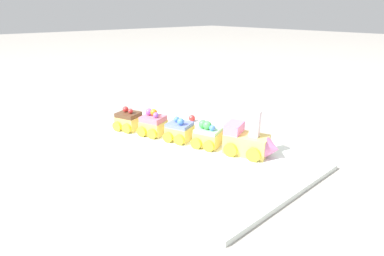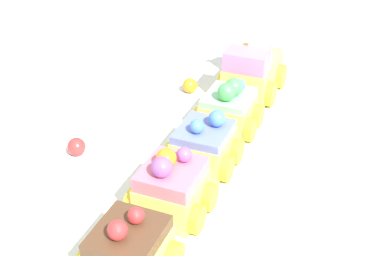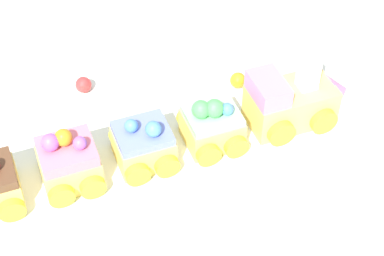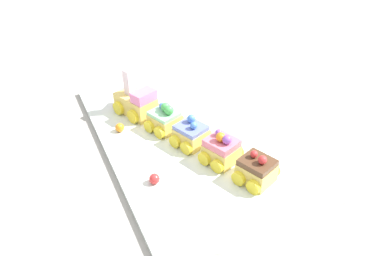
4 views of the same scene
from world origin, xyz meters
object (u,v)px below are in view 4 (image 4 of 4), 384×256
object	(u,v)px
cake_car_strawberry	(221,150)
gumball_orange	(120,128)
cake_train_locomotive	(134,101)
cake_car_blueberry	(191,135)
gumball_red	(154,179)
cake_car_mint	(165,120)
cake_car_chocolate	(257,170)

from	to	relation	value
cake_car_strawberry	gumball_orange	size ratio (longest dim) A/B	4.47
cake_train_locomotive	cake_car_blueberry	distance (m)	0.19
cake_train_locomotive	cake_car_blueberry	xyz separation A→B (m)	(-0.18, -0.07, -0.01)
gumball_red	cake_car_blueberry	bearing A→B (deg)	-54.06
cake_train_locomotive	gumball_red	distance (m)	0.27
cake_car_mint	gumball_red	world-z (taller)	cake_car_mint
gumball_orange	cake_train_locomotive	bearing A→B (deg)	-40.26
cake_car_mint	gumball_orange	bearing A→B (deg)	48.93
cake_car_mint	gumball_red	distance (m)	0.18
gumball_red	gumball_orange	size ratio (longest dim) A/B	1.01
cake_car_strawberry	gumball_red	distance (m)	0.15
cake_car_blueberry	cake_car_chocolate	size ratio (longest dim) A/B	1.00
cake_car_strawberry	gumball_orange	distance (m)	0.25
cake_car_strawberry	cake_car_chocolate	world-z (taller)	cake_car_strawberry
cake_car_blueberry	cake_car_strawberry	bearing A→B (deg)	179.79
cake_car_mint	cake_car_chocolate	distance (m)	0.25
cake_car_blueberry	cake_car_strawberry	xyz separation A→B (m)	(-0.08, -0.03, 0.00)
cake_train_locomotive	gumball_red	size ratio (longest dim) A/B	6.73
cake_car_mint	gumball_red	xyz separation A→B (m)	(-0.16, 0.09, -0.01)
cake_train_locomotive	gumball_orange	distance (m)	0.09
gumball_orange	cake_car_blueberry	bearing A→B (deg)	-131.30
cake_car_blueberry	cake_car_chocolate	distance (m)	0.17
cake_car_strawberry	cake_car_blueberry	bearing A→B (deg)	-0.21
cake_car_mint	gumball_orange	size ratio (longest dim) A/B	4.47
cake_car_mint	cake_car_blueberry	xyz separation A→B (m)	(-0.08, -0.03, -0.00)
gumball_orange	gumball_red	bearing A→B (deg)	-176.79
cake_car_mint	gumball_orange	distance (m)	0.10
cake_car_chocolate	cake_train_locomotive	bearing A→B (deg)	-0.00
cake_train_locomotive	gumball_red	bearing A→B (deg)	148.69
cake_car_chocolate	gumball_orange	world-z (taller)	cake_car_chocolate
cake_car_strawberry	cake_car_chocolate	size ratio (longest dim) A/B	1.00
cake_car_chocolate	gumball_red	size ratio (longest dim) A/B	4.45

